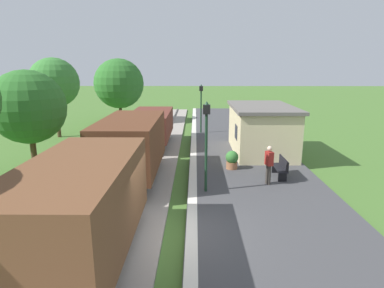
{
  "coord_description": "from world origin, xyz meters",
  "views": [
    {
      "loc": [
        0.5,
        -8.89,
        5.24
      ],
      "look_at": [
        0.34,
        7.2,
        1.31
      ],
      "focal_mm": 29.79,
      "sensor_mm": 36.0,
      "label": 1
    }
  ],
  "objects_px": {
    "station_hut": "(261,129)",
    "person_waiting": "(269,163)",
    "tree_field_distant": "(119,84)",
    "bench_near_hut": "(281,167)",
    "lamp_post_near": "(206,130)",
    "bench_down_platform": "(250,131)",
    "lamp_post_far": "(201,100)",
    "potted_planter": "(232,159)",
    "freight_train": "(129,152)",
    "tree_trackside_far": "(28,107)",
    "tree_field_left": "(54,83)"
  },
  "relations": [
    {
      "from": "station_hut",
      "to": "bench_near_hut",
      "type": "bearing_deg",
      "value": -89.19
    },
    {
      "from": "freight_train",
      "to": "tree_field_distant",
      "type": "height_order",
      "value": "tree_field_distant"
    },
    {
      "from": "tree_trackside_far",
      "to": "lamp_post_far",
      "type": "bearing_deg",
      "value": 46.34
    },
    {
      "from": "bench_down_platform",
      "to": "person_waiting",
      "type": "height_order",
      "value": "person_waiting"
    },
    {
      "from": "bench_near_hut",
      "to": "potted_planter",
      "type": "relative_size",
      "value": 1.64
    },
    {
      "from": "station_hut",
      "to": "person_waiting",
      "type": "xyz_separation_m",
      "value": [
        -0.72,
        -5.42,
        -0.47
      ]
    },
    {
      "from": "potted_planter",
      "to": "lamp_post_far",
      "type": "bearing_deg",
      "value": 98.88
    },
    {
      "from": "freight_train",
      "to": "lamp_post_far",
      "type": "height_order",
      "value": "lamp_post_far"
    },
    {
      "from": "lamp_post_far",
      "to": "tree_trackside_far",
      "type": "distance_m",
      "value": 12.36
    },
    {
      "from": "freight_train",
      "to": "tree_trackside_far",
      "type": "relative_size",
      "value": 3.79
    },
    {
      "from": "bench_down_platform",
      "to": "person_waiting",
      "type": "relative_size",
      "value": 0.88
    },
    {
      "from": "tree_field_distant",
      "to": "tree_trackside_far",
      "type": "bearing_deg",
      "value": -93.96
    },
    {
      "from": "lamp_post_near",
      "to": "bench_near_hut",
      "type": "bearing_deg",
      "value": 26.65
    },
    {
      "from": "person_waiting",
      "to": "lamp_post_near",
      "type": "bearing_deg",
      "value": 2.58
    },
    {
      "from": "tree_trackside_far",
      "to": "bench_down_platform",
      "type": "bearing_deg",
      "value": 31.3
    },
    {
      "from": "bench_down_platform",
      "to": "lamp_post_far",
      "type": "distance_m",
      "value": 4.4
    },
    {
      "from": "lamp_post_near",
      "to": "tree_trackside_far",
      "type": "distance_m",
      "value": 9.06
    },
    {
      "from": "tree_field_left",
      "to": "station_hut",
      "type": "bearing_deg",
      "value": -19.69
    },
    {
      "from": "tree_field_distant",
      "to": "lamp_post_near",
      "type": "bearing_deg",
      "value": -66.91
    },
    {
      "from": "lamp_post_far",
      "to": "tree_field_distant",
      "type": "relative_size",
      "value": 0.62
    },
    {
      "from": "bench_down_platform",
      "to": "person_waiting",
      "type": "xyz_separation_m",
      "value": [
        -0.79,
        -9.49,
        0.46
      ]
    },
    {
      "from": "bench_near_hut",
      "to": "lamp_post_far",
      "type": "relative_size",
      "value": 0.41
    },
    {
      "from": "freight_train",
      "to": "lamp_post_near",
      "type": "height_order",
      "value": "lamp_post_near"
    },
    {
      "from": "bench_near_hut",
      "to": "lamp_post_far",
      "type": "bearing_deg",
      "value": 109.09
    },
    {
      "from": "person_waiting",
      "to": "lamp_post_far",
      "type": "height_order",
      "value": "lamp_post_far"
    },
    {
      "from": "person_waiting",
      "to": "lamp_post_near",
      "type": "xyz_separation_m",
      "value": [
        -2.74,
        -0.85,
        1.62
      ]
    },
    {
      "from": "freight_train",
      "to": "tree_field_distant",
      "type": "distance_m",
      "value": 17.11
    },
    {
      "from": "tree_field_distant",
      "to": "station_hut",
      "type": "bearing_deg",
      "value": -45.96
    },
    {
      "from": "tree_field_distant",
      "to": "lamp_post_far",
      "type": "bearing_deg",
      "value": -37.05
    },
    {
      "from": "freight_train",
      "to": "potted_planter",
      "type": "xyz_separation_m",
      "value": [
        4.74,
        1.82,
        -0.88
      ]
    },
    {
      "from": "bench_near_hut",
      "to": "tree_field_distant",
      "type": "xyz_separation_m",
      "value": [
        -11.04,
        15.86,
        2.97
      ]
    },
    {
      "from": "freight_train",
      "to": "tree_field_distant",
      "type": "bearing_deg",
      "value": 104.24
    },
    {
      "from": "freight_train",
      "to": "station_hut",
      "type": "distance_m",
      "value": 8.51
    },
    {
      "from": "bench_down_platform",
      "to": "tree_field_left",
      "type": "distance_m",
      "value": 14.77
    },
    {
      "from": "bench_near_hut",
      "to": "lamp_post_far",
      "type": "xyz_separation_m",
      "value": [
        -3.52,
        10.18,
        2.08
      ]
    },
    {
      "from": "bench_near_hut",
      "to": "person_waiting",
      "type": "height_order",
      "value": "person_waiting"
    },
    {
      "from": "freight_train",
      "to": "bench_near_hut",
      "type": "distance_m",
      "value": 6.95
    },
    {
      "from": "bench_near_hut",
      "to": "tree_trackside_far",
      "type": "xyz_separation_m",
      "value": [
        -12.05,
        1.25,
        2.61
      ]
    },
    {
      "from": "bench_near_hut",
      "to": "tree_field_distant",
      "type": "relative_size",
      "value": 0.25
    },
    {
      "from": "tree_field_distant",
      "to": "bench_near_hut",
      "type": "bearing_deg",
      "value": -55.15
    },
    {
      "from": "potted_planter",
      "to": "lamp_post_far",
      "type": "relative_size",
      "value": 0.25
    },
    {
      "from": "lamp_post_near",
      "to": "tree_field_left",
      "type": "height_order",
      "value": "tree_field_left"
    },
    {
      "from": "freight_train",
      "to": "bench_down_platform",
      "type": "relative_size",
      "value": 12.93
    },
    {
      "from": "station_hut",
      "to": "person_waiting",
      "type": "distance_m",
      "value": 5.49
    },
    {
      "from": "station_hut",
      "to": "tree_field_left",
      "type": "bearing_deg",
      "value": 160.31
    },
    {
      "from": "freight_train",
      "to": "tree_field_distant",
      "type": "xyz_separation_m",
      "value": [
        -4.18,
        16.46,
        2.09
      ]
    },
    {
      "from": "bench_near_hut",
      "to": "lamp_post_near",
      "type": "distance_m",
      "value": 4.46
    },
    {
      "from": "potted_planter",
      "to": "lamp_post_near",
      "type": "distance_m",
      "value": 3.9
    },
    {
      "from": "potted_planter",
      "to": "tree_field_distant",
      "type": "distance_m",
      "value": 17.39
    },
    {
      "from": "bench_down_platform",
      "to": "potted_planter",
      "type": "bearing_deg",
      "value": -106.11
    }
  ]
}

